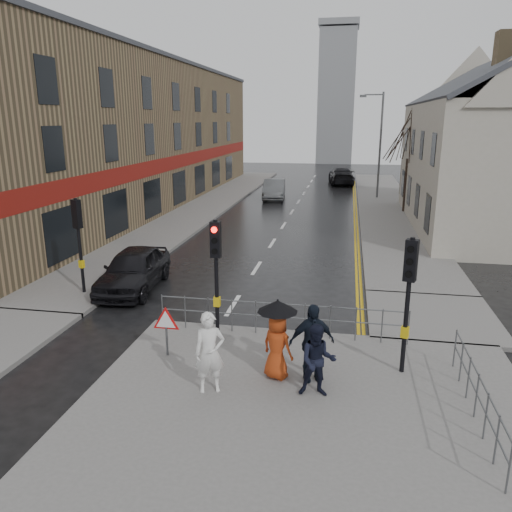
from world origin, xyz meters
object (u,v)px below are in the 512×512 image
at_px(pedestrian_with_umbrella, 277,335).
at_px(car_parked, 134,269).
at_px(car_mid, 274,189).
at_px(pedestrian_a, 210,353).
at_px(pedestrian_b, 318,361).
at_px(pedestrian_d, 312,342).

distance_m(pedestrian_with_umbrella, car_parked, 8.53).
xyz_separation_m(car_parked, car_mid, (1.93, 22.56, -0.01)).
height_order(pedestrian_a, car_parked, pedestrian_a).
height_order(pedestrian_with_umbrella, car_mid, pedestrian_with_umbrella).
height_order(pedestrian_a, pedestrian_b, pedestrian_a).
distance_m(car_parked, car_mid, 22.65).
relative_size(pedestrian_d, car_mid, 0.41).
xyz_separation_m(pedestrian_a, pedestrian_b, (2.41, 0.24, -0.10)).
bearing_deg(pedestrian_b, car_parked, 132.76).
bearing_deg(car_mid, pedestrian_a, -89.73).
bearing_deg(pedestrian_a, car_mid, 75.92).
height_order(pedestrian_a, pedestrian_with_umbrella, pedestrian_with_umbrella).
bearing_deg(pedestrian_with_umbrella, car_mid, 98.55).
height_order(pedestrian_b, pedestrian_d, pedestrian_d).
bearing_deg(pedestrian_d, pedestrian_with_umbrella, 161.96).
xyz_separation_m(pedestrian_a, car_mid, (-2.86, 29.27, -0.32)).
distance_m(pedestrian_d, car_parked, 9.08).
distance_m(pedestrian_d, car_mid, 28.78).
relative_size(pedestrian_with_umbrella, pedestrian_d, 1.04).
distance_m(pedestrian_b, pedestrian_d, 0.73).
bearing_deg(pedestrian_a, pedestrian_with_umbrella, 12.10).
bearing_deg(pedestrian_with_umbrella, pedestrian_a, -148.24).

